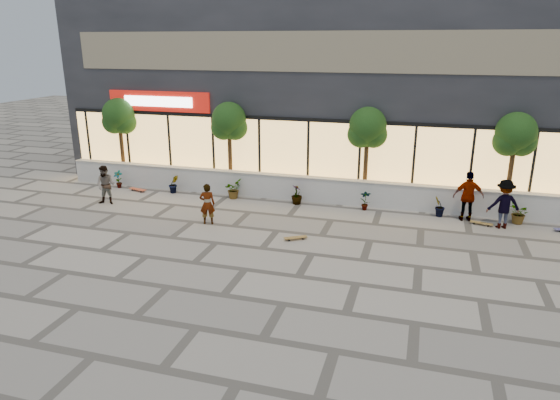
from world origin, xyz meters
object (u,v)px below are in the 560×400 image
(tree_west, at_px, (119,118))
(skateboard_right_near, at_px, (481,223))
(skateboard_center, at_px, (296,238))
(tree_east, at_px, (515,137))
(skateboard_left, at_px, (138,189))
(skater_center, at_px, (207,204))
(tree_mideast, at_px, (367,130))
(tree_midwest, at_px, (229,123))
(skater_left, at_px, (106,185))
(skater_right_far, at_px, (504,204))
(skater_right_near, at_px, (468,196))

(tree_west, relative_size, skateboard_right_near, 4.82)
(skateboard_center, distance_m, skateboard_right_near, 6.97)
(tree_east, xyz_separation_m, skateboard_left, (-15.37, -1.50, -2.90))
(skater_center, xyz_separation_m, skateboard_right_near, (9.63, 2.67, -0.68))
(tree_mideast, bearing_deg, skater_center, -139.10)
(skater_center, relative_size, skateboard_left, 1.70)
(tree_midwest, relative_size, skateboard_center, 5.01)
(skateboard_center, relative_size, skateboard_left, 0.87)
(skater_left, distance_m, skater_right_far, 15.31)
(tree_west, distance_m, skater_right_far, 16.88)
(skater_left, height_order, skateboard_center, skater_left)
(skater_right_far, bearing_deg, skater_right_near, -35.19)
(skateboard_left, bearing_deg, skater_right_far, 11.88)
(tree_mideast, height_order, skateboard_center, tree_mideast)
(tree_midwest, distance_m, skateboard_left, 5.07)
(tree_east, height_order, skater_center, tree_east)
(tree_east, xyz_separation_m, skater_left, (-15.57, -3.47, -2.18))
(skater_left, distance_m, skateboard_left, 2.10)
(tree_mideast, height_order, skateboard_left, tree_mideast)
(tree_midwest, distance_m, tree_east, 11.50)
(skater_right_near, bearing_deg, skateboard_center, 23.56)
(tree_west, distance_m, tree_midwest, 5.50)
(skater_left, height_order, skateboard_right_near, skater_left)
(skater_right_far, bearing_deg, tree_west, -20.55)
(skater_right_near, bearing_deg, skater_right_far, 149.59)
(tree_mideast, distance_m, tree_east, 5.50)
(skater_right_far, distance_m, skateboard_right_near, 1.04)
(skater_center, bearing_deg, tree_mideast, -157.75)
(skater_center, bearing_deg, skateboard_left, -50.48)
(tree_midwest, xyz_separation_m, skater_center, (0.87, -4.45, -2.22))
(skater_right_near, xyz_separation_m, skateboard_center, (-5.63, -3.65, -0.86))
(skater_right_far, xyz_separation_m, skateboard_center, (-6.80, -3.21, -0.81))
(skateboard_center, bearing_deg, skater_right_far, -6.50)
(tree_west, xyz_separation_m, tree_mideast, (11.50, 0.00, 0.00))
(skater_right_far, bearing_deg, skateboard_center, 11.03)
(tree_west, height_order, skater_right_near, tree_west)
(skateboard_left, bearing_deg, skater_center, -18.62)
(skateboard_left, bearing_deg, tree_west, 150.52)
(tree_east, bearing_deg, skater_left, -167.45)
(tree_mideast, bearing_deg, skater_right_far, -19.75)
(skater_right_near, height_order, skateboard_right_near, skater_right_near)
(tree_west, relative_size, skateboard_center, 5.01)
(skater_left, bearing_deg, skateboard_center, -20.28)
(skater_left, bearing_deg, skateboard_left, 74.67)
(tree_mideast, xyz_separation_m, skater_center, (-5.13, -4.45, -2.22))
(skateboard_left, distance_m, skateboard_right_near, 14.38)
(skateboard_right_near, bearing_deg, tree_midwest, -174.43)
(skater_center, bearing_deg, tree_west, -53.56)
(skateboard_center, bearing_deg, tree_midwest, 98.96)
(tree_midwest, bearing_deg, skater_center, -78.94)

